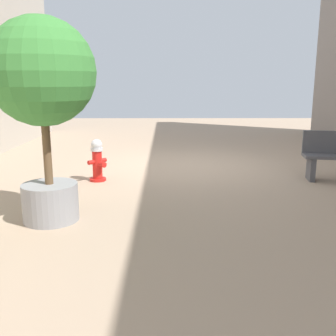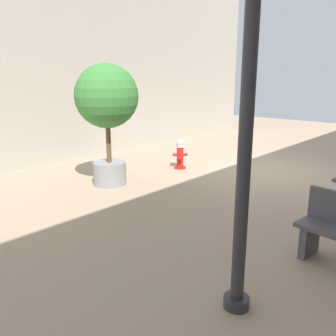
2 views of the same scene
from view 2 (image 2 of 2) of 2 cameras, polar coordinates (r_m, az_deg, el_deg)
ground_plane at (r=9.68m, az=15.94°, el=-0.48°), size 23.40×23.40×0.00m
building_facade_right at (r=11.06m, az=-17.44°, el=19.80°), size 0.70×18.00×7.10m
fire_hydrant at (r=9.50m, az=1.98°, el=2.31°), size 0.37×0.37×0.81m
planter_tree at (r=7.96m, az=-9.87°, el=10.14°), size 1.40×1.40×2.71m
street_lamp at (r=3.41m, az=13.28°, el=19.57°), size 0.36×0.36×4.45m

